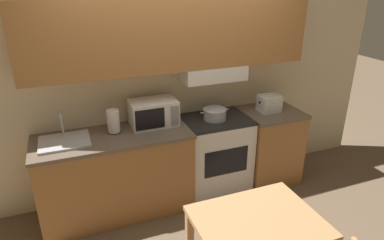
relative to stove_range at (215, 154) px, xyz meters
name	(u,v)px	position (x,y,z in m)	size (l,w,h in m)	color
ground_plane	(172,182)	(-0.45, 0.29, -0.45)	(16.00, 16.00, 0.00)	brown
wall_back	(172,60)	(-0.44, 0.22, 1.10)	(5.36, 0.38, 2.55)	beige
lower_counter_main	(116,174)	(-1.16, -0.02, 0.00)	(1.56, 0.64, 0.91)	#A36B38
lower_counter_right_stub	(268,145)	(0.71, -0.02, 0.00)	(0.67, 0.64, 0.91)	#A36B38
stove_range	(215,154)	(0.00, 0.00, 0.00)	(0.74, 0.58, 0.91)	white
cooking_pot	(215,114)	(-0.03, -0.01, 0.52)	(0.34, 0.27, 0.12)	#B7BABF
microwave	(153,113)	(-0.70, 0.09, 0.59)	(0.49, 0.33, 0.28)	white
toaster	(269,103)	(0.67, -0.02, 0.55)	(0.26, 0.19, 0.19)	white
sink_basin	(64,141)	(-1.61, -0.02, 0.47)	(0.47, 0.38, 0.27)	#B7BABF
paper_towel_roll	(113,121)	(-1.13, 0.05, 0.57)	(0.14, 0.14, 0.24)	black
dining_table	(257,234)	(-0.38, -1.53, 0.19)	(0.89, 0.70, 0.77)	tan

